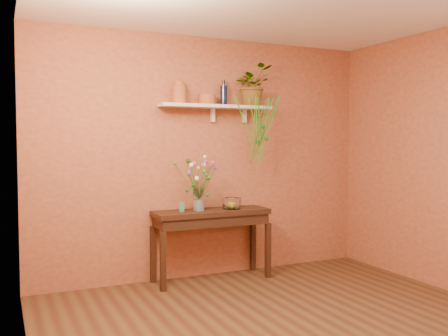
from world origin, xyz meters
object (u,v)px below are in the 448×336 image
at_px(sideboard, 211,220).
at_px(bouquet, 198,174).
at_px(spider_plant, 252,86).
at_px(glass_vase, 199,201).
at_px(glass_bowl, 232,204).
at_px(blue_bottle, 224,95).
at_px(terracotta_jug, 179,92).

height_order(sideboard, bouquet, bouquet).
height_order(sideboard, spider_plant, spider_plant).
relative_size(glass_vase, glass_bowl, 1.19).
relative_size(sideboard, glass_bowl, 6.20).
bearing_deg(blue_bottle, sideboard, -148.95).
bearing_deg(spider_plant, sideboard, -171.61).
xyz_separation_m(sideboard, glass_bowl, (0.25, -0.00, 0.17)).
xyz_separation_m(blue_bottle, glass_vase, (-0.36, -0.13, -1.17)).
bearing_deg(spider_plant, glass_vase, -172.86).
bearing_deg(terracotta_jug, spider_plant, -1.14).
bearing_deg(sideboard, glass_bowl, -0.82).
xyz_separation_m(terracotta_jug, bouquet, (0.18, -0.11, -0.88)).
height_order(glass_vase, glass_bowl, glass_vase).
distance_m(sideboard, terracotta_jug, 1.44).
xyz_separation_m(sideboard, terracotta_jug, (-0.33, 0.10, 1.39)).
bearing_deg(sideboard, blue_bottle, 31.05).
xyz_separation_m(sideboard, bouquet, (-0.15, -0.01, 0.51)).
bearing_deg(bouquet, glass_vase, 24.73).
xyz_separation_m(glass_vase, glass_bowl, (0.40, 0.00, -0.05)).
height_order(blue_bottle, glass_vase, blue_bottle).
height_order(blue_bottle, spider_plant, spider_plant).
distance_m(terracotta_jug, bouquet, 0.91).
relative_size(bouquet, glass_bowl, 2.32).
bearing_deg(bouquet, terracotta_jug, 149.16).
distance_m(sideboard, bouquet, 0.53).
distance_m(terracotta_jug, glass_bowl, 1.36).
bearing_deg(spider_plant, glass_bowl, -164.18).
bearing_deg(spider_plant, blue_bottle, 172.76).
relative_size(sideboard, spider_plant, 2.74).
bearing_deg(terracotta_jug, bouquet, -30.84).
xyz_separation_m(sideboard, blue_bottle, (0.21, 0.12, 1.39)).
distance_m(sideboard, spider_plant, 1.60).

